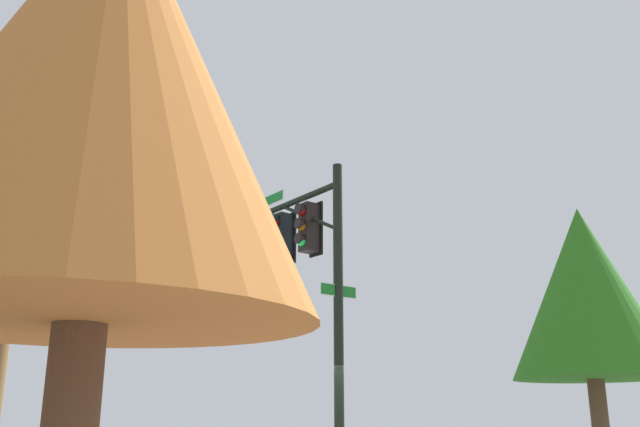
{
  "coord_description": "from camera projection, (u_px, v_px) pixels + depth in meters",
  "views": [
    {
      "loc": [
        -13.47,
        4.23,
        1.41
      ],
      "look_at": [
        0.83,
        0.15,
        5.86
      ],
      "focal_mm": 39.38,
      "sensor_mm": 36.0,
      "label": 1
    }
  ],
  "objects": [
    {
      "name": "tree_near",
      "position": [
        104.0,
        84.0,
        6.13
      ],
      "size": [
        3.81,
        3.81,
        6.4
      ],
      "color": "#513623",
      "rests_on": "ground_plane"
    },
    {
      "name": "utility_pole",
      "position": [
        17.0,
        201.0,
        9.99
      ],
      "size": [
        0.88,
        1.68,
        8.62
      ],
      "color": "brown",
      "rests_on": "ground_plane"
    },
    {
      "name": "tree_mid",
      "position": [
        586.0,
        292.0,
        17.7
      ],
      "size": [
        3.92,
        3.92,
        6.8
      ],
      "color": "brown",
      "rests_on": "ground_plane"
    },
    {
      "name": "signal_pole_assembly",
      "position": [
        286.0,
        258.0,
        15.95
      ],
      "size": [
        4.44,
        2.28,
        6.73
      ],
      "color": "black",
      "rests_on": "ground_plane"
    }
  ]
}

